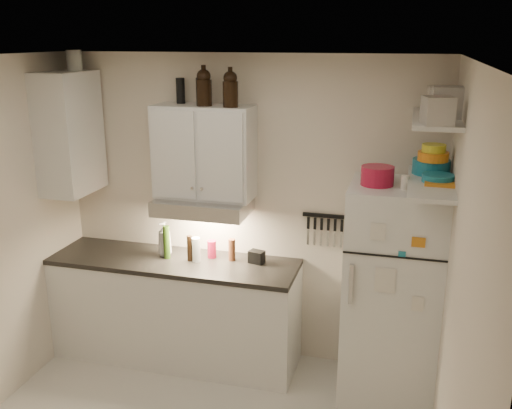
# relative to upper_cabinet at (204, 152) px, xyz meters

# --- Properties ---
(ceiling) EXTENTS (3.20, 3.00, 0.02)m
(ceiling) POSITION_rel_upper_cabinet_xyz_m (0.30, -1.33, 0.78)
(ceiling) COLOR white
(ceiling) RESTS_ON ground
(back_wall) EXTENTS (3.20, 0.02, 2.60)m
(back_wall) POSITION_rel_upper_cabinet_xyz_m (0.30, 0.18, -0.53)
(back_wall) COLOR beige
(back_wall) RESTS_ON ground
(right_wall) EXTENTS (0.02, 3.00, 2.60)m
(right_wall) POSITION_rel_upper_cabinet_xyz_m (1.91, -1.33, -0.53)
(right_wall) COLOR beige
(right_wall) RESTS_ON ground
(base_cabinet) EXTENTS (2.10, 0.60, 0.88)m
(base_cabinet) POSITION_rel_upper_cabinet_xyz_m (-0.25, -0.14, -1.39)
(base_cabinet) COLOR silver
(base_cabinet) RESTS_ON floor
(countertop) EXTENTS (2.10, 0.62, 0.04)m
(countertop) POSITION_rel_upper_cabinet_xyz_m (-0.25, -0.14, -0.93)
(countertop) COLOR black
(countertop) RESTS_ON base_cabinet
(upper_cabinet) EXTENTS (0.80, 0.33, 0.75)m
(upper_cabinet) POSITION_rel_upper_cabinet_xyz_m (0.00, 0.00, 0.00)
(upper_cabinet) COLOR silver
(upper_cabinet) RESTS_ON back_wall
(side_cabinet) EXTENTS (0.33, 0.55, 1.00)m
(side_cabinet) POSITION_rel_upper_cabinet_xyz_m (-1.14, -0.14, 0.12)
(side_cabinet) COLOR silver
(side_cabinet) RESTS_ON left_wall
(range_hood) EXTENTS (0.76, 0.46, 0.12)m
(range_hood) POSITION_rel_upper_cabinet_xyz_m (0.00, -0.06, -0.44)
(range_hood) COLOR silver
(range_hood) RESTS_ON back_wall
(fridge) EXTENTS (0.70, 0.68, 1.70)m
(fridge) POSITION_rel_upper_cabinet_xyz_m (1.55, -0.18, -0.98)
(fridge) COLOR white
(fridge) RESTS_ON floor
(shelf_hi) EXTENTS (0.30, 0.95, 0.03)m
(shelf_hi) POSITION_rel_upper_cabinet_xyz_m (1.75, -0.31, 0.38)
(shelf_hi) COLOR silver
(shelf_hi) RESTS_ON right_wall
(shelf_lo) EXTENTS (0.30, 0.95, 0.03)m
(shelf_lo) POSITION_rel_upper_cabinet_xyz_m (1.75, -0.31, -0.07)
(shelf_lo) COLOR silver
(shelf_lo) RESTS_ON right_wall
(knife_strip) EXTENTS (0.42, 0.02, 0.03)m
(knife_strip) POSITION_rel_upper_cabinet_xyz_m (1.00, 0.15, -0.51)
(knife_strip) COLOR black
(knife_strip) RESTS_ON back_wall
(dutch_oven) EXTENTS (0.30, 0.30, 0.14)m
(dutch_oven) POSITION_rel_upper_cabinet_xyz_m (1.39, -0.22, -0.06)
(dutch_oven) COLOR #AE1434
(dutch_oven) RESTS_ON fridge
(book_stack) EXTENTS (0.24, 0.29, 0.09)m
(book_stack) POSITION_rel_upper_cabinet_xyz_m (1.82, -0.34, -0.08)
(book_stack) COLOR orange
(book_stack) RESTS_ON fridge
(spice_jar) EXTENTS (0.07, 0.07, 0.10)m
(spice_jar) POSITION_rel_upper_cabinet_xyz_m (1.58, -0.29, -0.08)
(spice_jar) COLOR silver
(spice_jar) RESTS_ON fridge
(stock_pot) EXTENTS (0.31, 0.31, 0.18)m
(stock_pot) POSITION_rel_upper_cabinet_xyz_m (1.80, -0.08, 0.48)
(stock_pot) COLOR silver
(stock_pot) RESTS_ON shelf_hi
(tin_a) EXTENTS (0.20, 0.18, 0.20)m
(tin_a) POSITION_rel_upper_cabinet_xyz_m (1.82, -0.35, 0.49)
(tin_a) COLOR #AAAAAD
(tin_a) RESTS_ON shelf_hi
(tin_b) EXTENTS (0.20, 0.20, 0.17)m
(tin_b) POSITION_rel_upper_cabinet_xyz_m (1.74, -0.70, 0.47)
(tin_b) COLOR #AAAAAD
(tin_b) RESTS_ON shelf_hi
(bowl_teal) EXTENTS (0.27, 0.27, 0.11)m
(bowl_teal) POSITION_rel_upper_cabinet_xyz_m (1.75, -0.09, 0.00)
(bowl_teal) COLOR teal
(bowl_teal) RESTS_ON shelf_lo
(bowl_orange) EXTENTS (0.21, 0.21, 0.06)m
(bowl_orange) POSITION_rel_upper_cabinet_xyz_m (1.76, -0.14, 0.09)
(bowl_orange) COLOR orange
(bowl_orange) RESTS_ON bowl_teal
(bowl_yellow) EXTENTS (0.17, 0.17, 0.05)m
(bowl_yellow) POSITION_rel_upper_cabinet_xyz_m (1.76, -0.14, 0.15)
(bowl_yellow) COLOR yellow
(bowl_yellow) RESTS_ON bowl_orange
(plates) EXTENTS (0.26, 0.26, 0.05)m
(plates) POSITION_rel_upper_cabinet_xyz_m (1.80, -0.33, -0.02)
(plates) COLOR teal
(plates) RESTS_ON shelf_lo
(growler_a) EXTENTS (0.15, 0.15, 0.29)m
(growler_a) POSITION_rel_upper_cabinet_xyz_m (0.02, -0.04, 0.52)
(growler_a) COLOR black
(growler_a) RESTS_ON upper_cabinet
(growler_b) EXTENTS (0.13, 0.13, 0.28)m
(growler_b) POSITION_rel_upper_cabinet_xyz_m (0.25, -0.07, 0.51)
(growler_b) COLOR black
(growler_b) RESTS_ON upper_cabinet
(thermos_a) EXTENTS (0.08, 0.08, 0.21)m
(thermos_a) POSITION_rel_upper_cabinet_xyz_m (-0.02, 0.02, 0.48)
(thermos_a) COLOR black
(thermos_a) RESTS_ON upper_cabinet
(thermos_b) EXTENTS (0.09, 0.09, 0.20)m
(thermos_b) POSITION_rel_upper_cabinet_xyz_m (-0.21, 0.06, 0.48)
(thermos_b) COLOR black
(thermos_b) RESTS_ON upper_cabinet
(side_jar) EXTENTS (0.15, 0.15, 0.17)m
(side_jar) POSITION_rel_upper_cabinet_xyz_m (-1.10, -0.02, 0.71)
(side_jar) COLOR silver
(side_jar) RESTS_ON side_cabinet
(soap_bottle) EXTENTS (0.16, 0.17, 0.33)m
(soap_bottle) POSITION_rel_upper_cabinet_xyz_m (-0.36, -0.06, -0.74)
(soap_bottle) COLOR silver
(soap_bottle) RESTS_ON countertop
(pepper_mill) EXTENTS (0.07, 0.07, 0.19)m
(pepper_mill) POSITION_rel_upper_cabinet_xyz_m (0.23, -0.02, -0.81)
(pepper_mill) COLOR brown
(pepper_mill) RESTS_ON countertop
(oil_bottle) EXTENTS (0.06, 0.06, 0.29)m
(oil_bottle) POSITION_rel_upper_cabinet_xyz_m (-0.31, -0.12, -0.76)
(oil_bottle) COLOR #325615
(oil_bottle) RESTS_ON countertop
(vinegar_bottle) EXTENTS (0.06, 0.06, 0.22)m
(vinegar_bottle) POSITION_rel_upper_cabinet_xyz_m (-0.11, -0.12, -0.80)
(vinegar_bottle) COLOR black
(vinegar_bottle) RESTS_ON countertop
(clear_bottle) EXTENTS (0.08, 0.08, 0.21)m
(clear_bottle) POSITION_rel_upper_cabinet_xyz_m (-0.05, -0.12, -0.80)
(clear_bottle) COLOR silver
(clear_bottle) RESTS_ON countertop
(red_jar) EXTENTS (0.10, 0.10, 0.15)m
(red_jar) POSITION_rel_upper_cabinet_xyz_m (0.05, -0.01, -0.83)
(red_jar) COLOR #AE1434
(red_jar) RESTS_ON countertop
(caddy) EXTENTS (0.14, 0.11, 0.10)m
(caddy) POSITION_rel_upper_cabinet_xyz_m (0.44, -0.02, -0.85)
(caddy) COLOR black
(caddy) RESTS_ON countertop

